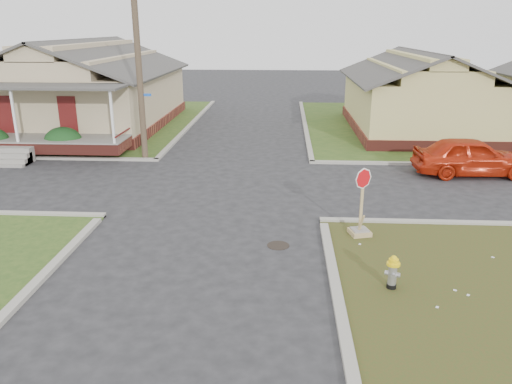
# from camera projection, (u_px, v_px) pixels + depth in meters

# --- Properties ---
(ground) EXTENTS (120.00, 120.00, 0.00)m
(ground) POSITION_uv_depth(u_px,v_px,m) (204.00, 237.00, 14.80)
(ground) COLOR #242426
(ground) RESTS_ON ground
(verge_far_left) EXTENTS (19.00, 19.00, 0.05)m
(verge_far_left) POSITION_uv_depth(u_px,v_px,m) (50.00, 122.00, 32.56)
(verge_far_left) COLOR #2D4C1B
(verge_far_left) RESTS_ON ground
(curbs) EXTENTS (80.00, 40.00, 0.12)m
(curbs) POSITION_uv_depth(u_px,v_px,m) (224.00, 186.00, 19.54)
(curbs) COLOR #A19D92
(curbs) RESTS_ON ground
(manhole) EXTENTS (0.64, 0.64, 0.01)m
(manhole) POSITION_uv_depth(u_px,v_px,m) (278.00, 245.00, 14.21)
(manhole) COLOR black
(manhole) RESTS_ON ground
(corner_house) EXTENTS (10.10, 15.50, 5.30)m
(corner_house) POSITION_uv_depth(u_px,v_px,m) (83.00, 89.00, 30.44)
(corner_house) COLOR maroon
(corner_house) RESTS_ON ground
(side_house_yellow) EXTENTS (7.60, 11.60, 4.70)m
(side_house_yellow) POSITION_uv_depth(u_px,v_px,m) (416.00, 94.00, 29.19)
(side_house_yellow) COLOR maroon
(side_house_yellow) RESTS_ON ground
(utility_pole) EXTENTS (1.80, 0.28, 9.00)m
(utility_pole) POSITION_uv_depth(u_px,v_px,m) (138.00, 57.00, 21.99)
(utility_pole) COLOR #3D2F23
(utility_pole) RESTS_ON ground
(fire_hydrant) EXTENTS (0.31, 0.31, 0.84)m
(fire_hydrant) POSITION_uv_depth(u_px,v_px,m) (393.00, 270.00, 11.67)
(fire_hydrant) COLOR black
(fire_hydrant) RESTS_ON ground
(stop_sign) EXTENTS (0.59, 0.57, 2.06)m
(stop_sign) POSITION_uv_depth(u_px,v_px,m) (360.00, 221.00, 14.71)
(stop_sign) COLOR tan
(stop_sign) RESTS_ON ground
(red_sedan) EXTENTS (4.77, 2.06, 1.60)m
(red_sedan) POSITION_uv_depth(u_px,v_px,m) (472.00, 156.00, 20.73)
(red_sedan) COLOR red
(red_sedan) RESTS_ON ground
(hedge_right) EXTENTS (1.63, 1.33, 1.24)m
(hedge_right) POSITION_uv_depth(u_px,v_px,m) (63.00, 142.00, 23.99)
(hedge_right) COLOR #163D17
(hedge_right) RESTS_ON verge_far_left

